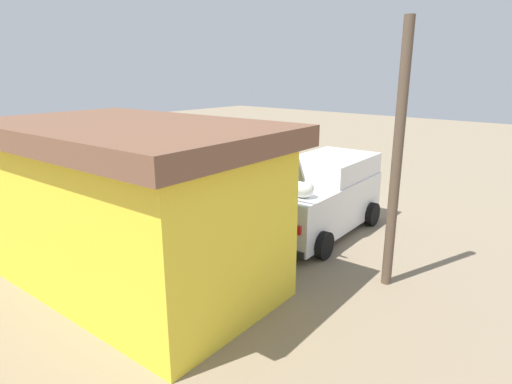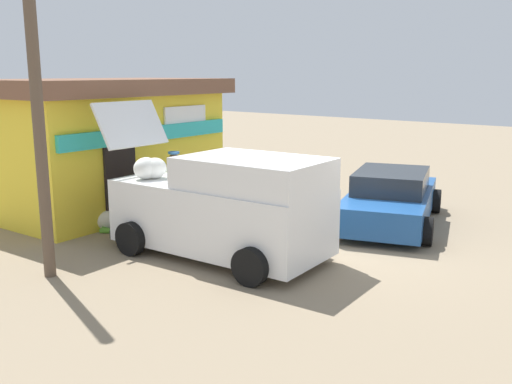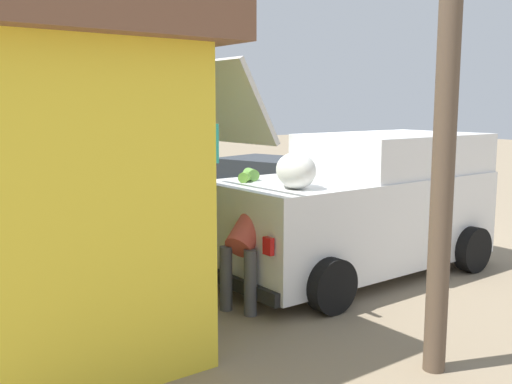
# 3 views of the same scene
# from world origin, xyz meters

# --- Properties ---
(ground_plane) EXTENTS (60.00, 60.00, 0.00)m
(ground_plane) POSITION_xyz_m (0.00, 0.00, 0.00)
(ground_plane) COLOR gray
(delivery_van) EXTENTS (2.44, 4.84, 2.91)m
(delivery_van) POSITION_xyz_m (-1.96, 1.19, 1.00)
(delivery_van) COLOR white
(delivery_van) RESTS_ON ground_plane
(parked_sedan) EXTENTS (4.74, 3.16, 1.27)m
(parked_sedan) POSITION_xyz_m (2.32, -0.20, 0.60)
(parked_sedan) COLOR #1E4C8C
(parked_sedan) RESTS_ON ground_plane
(vendor_standing) EXTENTS (0.47, 0.49, 1.74)m
(vendor_standing) POSITION_xyz_m (-1.01, 3.58, 1.00)
(vendor_standing) COLOR #4C4C51
(vendor_standing) RESTS_ON ground_plane
(customer_bending) EXTENTS (0.68, 0.74, 1.28)m
(customer_bending) POSITION_xyz_m (-2.35, 3.40, 0.79)
(customer_bending) COLOR #4C4C51
(customer_bending) RESTS_ON ground_plane
(unloaded_banana_pile) EXTENTS (0.86, 0.86, 0.45)m
(unloaded_banana_pile) POSITION_xyz_m (-2.19, 4.54, 0.21)
(unloaded_banana_pile) COLOR silver
(unloaded_banana_pile) RESTS_ON ground_plane
(paint_bucket) EXTENTS (0.32, 0.32, 0.35)m
(paint_bucket) POSITION_xyz_m (1.58, 3.43, 0.18)
(paint_bucket) COLOR silver
(paint_bucket) RESTS_ON ground_plane
(utility_pole) EXTENTS (0.20, 0.20, 5.23)m
(utility_pole) POSITION_xyz_m (-4.70, 2.85, 2.62)
(utility_pole) COLOR brown
(utility_pole) RESTS_ON ground_plane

